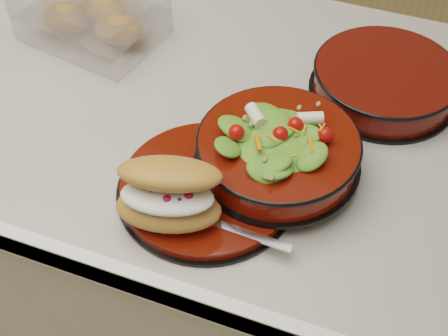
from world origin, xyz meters
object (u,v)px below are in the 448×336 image
(pastry_box, at_px, (93,16))
(dinner_plate, at_px, (207,188))
(croissant, at_px, (169,194))
(extra_bowl, at_px, (385,80))
(fork, at_px, (230,228))
(salad_bowl, at_px, (278,145))
(island_counter, at_px, (184,239))

(pastry_box, bearing_deg, dinner_plate, -29.56)
(croissant, height_order, extra_bowl, croissant)
(croissant, relative_size, fork, 0.98)
(fork, bearing_deg, salad_bowl, -7.29)
(salad_bowl, xyz_separation_m, extra_bowl, (0.12, 0.24, -0.03))
(island_counter, height_order, pastry_box, pastry_box)
(dinner_plate, relative_size, fork, 1.60)
(croissant, distance_m, pastry_box, 0.48)
(dinner_plate, bearing_deg, croissant, -110.43)
(croissant, xyz_separation_m, fork, (0.09, 0.00, -0.04))
(salad_bowl, relative_size, extra_bowl, 0.99)
(fork, distance_m, pastry_box, 0.54)
(salad_bowl, distance_m, croissant, 0.18)
(croissant, distance_m, fork, 0.10)
(extra_bowl, bearing_deg, island_counter, -160.49)
(island_counter, relative_size, fork, 7.39)
(croissant, height_order, fork, croissant)
(salad_bowl, bearing_deg, dinner_plate, -137.84)
(island_counter, height_order, dinner_plate, dinner_plate)
(salad_bowl, bearing_deg, pastry_box, 153.53)
(salad_bowl, xyz_separation_m, pastry_box, (-0.43, 0.21, -0.01))
(dinner_plate, xyz_separation_m, salad_bowl, (0.08, 0.08, 0.05))
(island_counter, distance_m, croissant, 0.59)
(island_counter, bearing_deg, extra_bowl, 19.51)
(salad_bowl, bearing_deg, extra_bowl, 63.82)
(dinner_plate, bearing_deg, island_counter, 126.47)
(salad_bowl, distance_m, pastry_box, 0.48)
(extra_bowl, bearing_deg, dinner_plate, -122.61)
(dinner_plate, distance_m, fork, 0.09)
(dinner_plate, bearing_deg, salad_bowl, 42.16)
(island_counter, distance_m, fork, 0.57)
(dinner_plate, bearing_deg, extra_bowl, 57.39)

